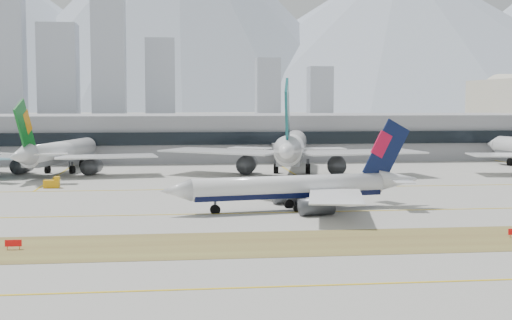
{
  "coord_description": "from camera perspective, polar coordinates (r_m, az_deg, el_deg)",
  "views": [
    {
      "loc": [
        -15.92,
        -129.49,
        20.15
      ],
      "look_at": [
        1.52,
        18.0,
        7.5
      ],
      "focal_mm": 50.0,
      "sensor_mm": 36.0,
      "label": 1
    }
  ],
  "objects": [
    {
      "name": "widebody_eva",
      "position": [
        200.6,
        -15.55,
        0.5
      ],
      "size": [
        56.39,
        56.18,
        20.66
      ],
      "rotation": [
        0.0,
        0.0,
        1.33
      ],
      "color": "white",
      "rests_on": "ground"
    },
    {
      "name": "apron_markings",
      "position": [
        79.77,
        5.06,
        -9.77
      ],
      "size": [
        360.0,
        122.22,
        0.06
      ],
      "color": "brown",
      "rests_on": "ground"
    },
    {
      "name": "city_skyline",
      "position": [
        590.69,
        -15.72,
        7.56
      ],
      "size": [
        342.0,
        49.8,
        140.0
      ],
      "color": "#A2A9B9",
      "rests_on": "ground"
    },
    {
      "name": "hold_sign_left",
      "position": [
        101.63,
        -18.85,
        -6.33
      ],
      "size": [
        2.2,
        0.15,
        1.35
      ],
      "color": "red",
      "rests_on": "ground"
    },
    {
      "name": "gse_b",
      "position": [
        169.15,
        -15.98,
        -1.81
      ],
      "size": [
        3.55,
        2.0,
        2.6
      ],
      "color": "#ECA00C",
      "rests_on": "ground"
    },
    {
      "name": "mountain_ridge",
      "position": [
        1542.9,
        -4.98,
        10.87
      ],
      "size": [
        2830.0,
        1120.0,
        470.0
      ],
      "color": "#9EA8B7",
      "rests_on": "ground"
    },
    {
      "name": "terminal",
      "position": [
        245.17,
        -3.02,
        1.9
      ],
      "size": [
        280.0,
        43.1,
        15.0
      ],
      "color": "gray",
      "rests_on": "ground"
    },
    {
      "name": "widebody_cathay",
      "position": [
        193.09,
        2.88,
        0.89
      ],
      "size": [
        69.96,
        69.54,
        25.5
      ],
      "rotation": [
        0.0,
        0.0,
        1.36
      ],
      "color": "white",
      "rests_on": "ground"
    },
    {
      "name": "taxiing_airliner",
      "position": [
        130.52,
        3.37,
        -2.23
      ],
      "size": [
        49.64,
        42.67,
        16.75
      ],
      "rotation": [
        0.0,
        0.0,
        3.32
      ],
      "color": "white",
      "rests_on": "ground"
    },
    {
      "name": "ground",
      "position": [
        132.01,
        0.26,
        -3.91
      ],
      "size": [
        3000.0,
        3000.0,
        0.0
      ],
      "primitive_type": "plane",
      "color": "gray",
      "rests_on": "ground"
    }
  ]
}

